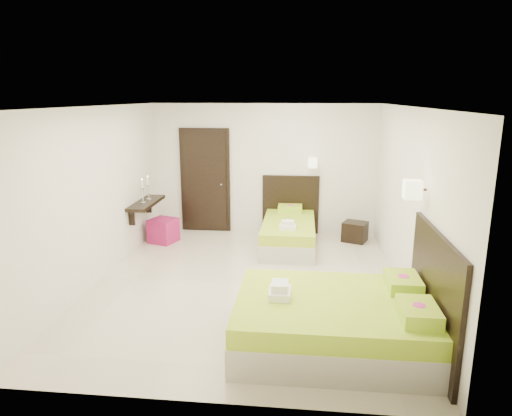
# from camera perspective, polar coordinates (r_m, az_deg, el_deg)

# --- Properties ---
(floor) EXTENTS (5.50, 5.50, 0.00)m
(floor) POSITION_cam_1_polar(r_m,az_deg,el_deg) (6.94, -1.10, -9.43)
(floor) COLOR beige
(floor) RESTS_ON ground
(bed_single) EXTENTS (1.14, 1.90, 1.57)m
(bed_single) POSITION_cam_1_polar(r_m,az_deg,el_deg) (8.56, 4.13, -2.85)
(bed_single) COLOR beige
(bed_single) RESTS_ON ground
(bed_double) EXTENTS (2.17, 1.84, 1.79)m
(bed_double) POSITION_cam_1_polar(r_m,az_deg,el_deg) (5.31, 10.52, -13.55)
(bed_double) COLOR beige
(bed_double) RESTS_ON ground
(nightstand) EXTENTS (0.54, 0.52, 0.38)m
(nightstand) POSITION_cam_1_polar(r_m,az_deg,el_deg) (9.02, 12.26, -2.91)
(nightstand) COLOR black
(nightstand) RESTS_ON ground
(ottoman) EXTENTS (0.58, 0.58, 0.45)m
(ottoman) POSITION_cam_1_polar(r_m,az_deg,el_deg) (8.94, -11.50, -2.77)
(ottoman) COLOR #92134C
(ottoman) RESTS_ON ground
(door) EXTENTS (1.02, 0.15, 2.14)m
(door) POSITION_cam_1_polar(r_m,az_deg,el_deg) (9.39, -6.37, 3.39)
(door) COLOR black
(door) RESTS_ON ground
(console_shelf) EXTENTS (0.35, 1.20, 0.78)m
(console_shelf) POSITION_cam_1_polar(r_m,az_deg,el_deg) (8.65, -13.62, 0.59)
(console_shelf) COLOR black
(console_shelf) RESTS_ON ground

